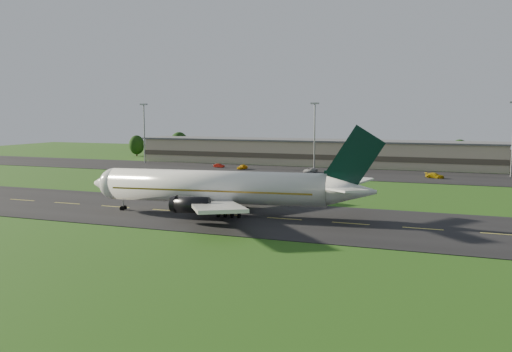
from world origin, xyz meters
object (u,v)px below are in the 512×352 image
(airliner, at_px, (221,188))
(terminal, at_px, (331,153))
(light_mast_centre, at_px, (315,128))
(service_vehicle_b, at_px, (219,166))
(service_vehicle_a, at_px, (242,167))
(service_vehicle_d, at_px, (435,175))
(service_vehicle_c, at_px, (310,170))
(light_mast_west, at_px, (144,126))

(airliner, height_order, terminal, airliner)
(airliner, bearing_deg, light_mast_centre, 86.42)
(airliner, height_order, service_vehicle_b, airliner)
(service_vehicle_a, height_order, service_vehicle_d, same)
(airliner, height_order, service_vehicle_c, airliner)
(terminal, xyz_separation_m, light_mast_west, (-61.40, -16.18, 8.75))
(light_mast_west, bearing_deg, service_vehicle_c, -8.80)
(airliner, relative_size, service_vehicle_b, 14.16)
(service_vehicle_d, bearing_deg, service_vehicle_b, 101.67)
(service_vehicle_c, distance_m, service_vehicle_d, 34.54)
(terminal, xyz_separation_m, service_vehicle_a, (-21.99, -23.86, -3.18))
(terminal, bearing_deg, service_vehicle_d, -37.96)
(service_vehicle_a, distance_m, service_vehicle_c, 22.12)
(light_mast_west, height_order, service_vehicle_c, light_mast_west)
(service_vehicle_c, bearing_deg, airliner, -68.75)
(service_vehicle_b, bearing_deg, service_vehicle_a, -97.03)
(service_vehicle_d, bearing_deg, airliner, 172.74)
(airliner, xyz_separation_m, terminal, (-4.12, 96.07, -0.67))
(airliner, bearing_deg, light_mast_west, 121.83)
(light_mast_west, distance_m, service_vehicle_d, 97.31)
(service_vehicle_a, xyz_separation_m, service_vehicle_c, (22.04, -1.84, -0.02))
(airliner, bearing_deg, service_vehicle_b, 107.66)
(service_vehicle_c, bearing_deg, service_vehicle_d, 15.82)
(service_vehicle_a, bearing_deg, service_vehicle_b, 173.86)
(airliner, relative_size, light_mast_west, 2.51)
(airliner, distance_m, service_vehicle_c, 70.60)
(airliner, xyz_separation_m, service_vehicle_b, (-35.12, 74.66, -3.97))
(terminal, relative_size, service_vehicle_b, 40.13)
(terminal, height_order, light_mast_west, light_mast_west)
(airliner, bearing_deg, service_vehicle_d, 58.69)
(airliner, relative_size, service_vehicle_a, 12.22)
(service_vehicle_a, relative_size, service_vehicle_c, 0.84)
(airliner, xyz_separation_m, service_vehicle_d, (30.45, 69.10, -3.85))
(service_vehicle_a, xyz_separation_m, service_vehicle_d, (56.56, -3.12, -0.00))
(service_vehicle_b, relative_size, service_vehicle_c, 0.73)
(airliner, xyz_separation_m, light_mast_west, (-65.52, 79.89, 8.08))
(service_vehicle_b, bearing_deg, terminal, -47.21)
(service_vehicle_c, xyz_separation_m, service_vehicle_d, (34.52, -1.28, 0.02))
(light_mast_west, distance_m, service_vehicle_b, 33.12)
(light_mast_west, height_order, service_vehicle_d, light_mast_west)
(light_mast_west, xyz_separation_m, service_vehicle_b, (30.41, -5.23, -12.04))
(light_mast_centre, bearing_deg, light_mast_west, 180.00)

